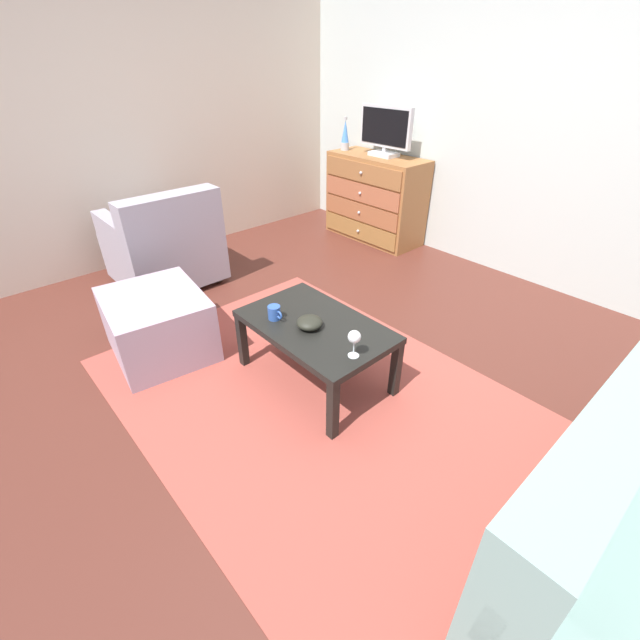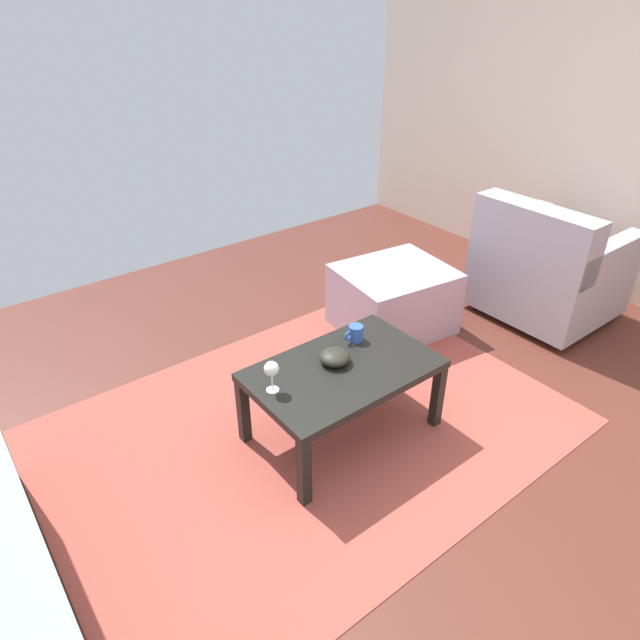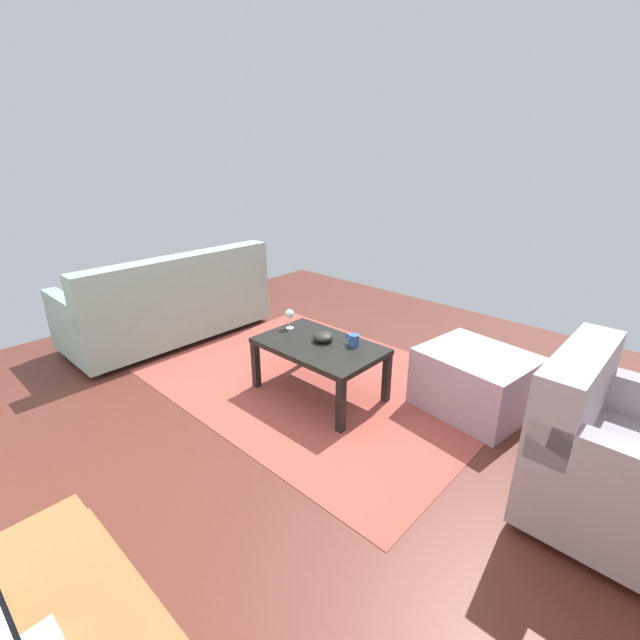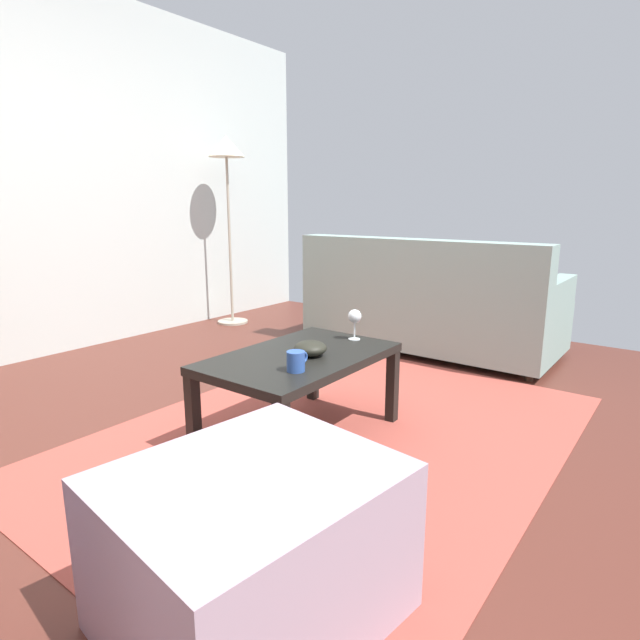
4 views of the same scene
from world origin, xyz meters
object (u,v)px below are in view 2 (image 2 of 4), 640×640
Objects in this scene: coffee_table at (343,375)px; ottoman at (393,299)px; wine_glass at (272,370)px; mug at (355,333)px; armchair at (546,270)px; bowl_decorative at (335,357)px.

coffee_table is 1.12m from ottoman.
wine_glass is 0.59m from mug.
mug is 0.89m from ottoman.
mug reaches higher than coffee_table.
wine_glass is at bearing -8.86° from coffee_table.
bowl_decorative is at bearing 0.98° from armchair.
coffee_table is 0.10m from bowl_decorative.
ottoman is (0.93, -0.51, -0.13)m from armchair.
mug is 0.13× the size of armchair.
armchair is (-1.87, -0.09, -0.01)m from coffee_table.
coffee_table is at bearing 32.55° from ottoman.
armchair is at bearing -179.30° from wine_glass.
armchair is at bearing -179.02° from bowl_decorative.
armchair reaches higher than coffee_table.
wine_glass is at bearing 22.39° from ottoman.
bowl_decorative is (-0.36, 0.00, -0.08)m from wine_glass.
coffee_table is 0.41m from wine_glass.
ottoman is (-0.93, -0.60, -0.15)m from coffee_table.
mug is (-0.20, -0.15, 0.09)m from coffee_table.
wine_glass is 2.25m from armchair.
ottoman is at bearing -150.10° from bowl_decorative.
bowl_decorative is at bearing -79.12° from coffee_table.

